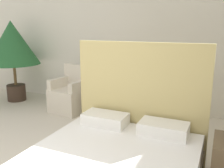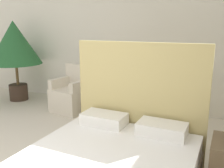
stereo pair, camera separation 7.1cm
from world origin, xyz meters
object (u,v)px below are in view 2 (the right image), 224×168
armchair_near_window_right (120,103)px  side_table (94,104)px  armchair_near_window_left (71,97)px  potted_palm (15,45)px

armchair_near_window_right → side_table: size_ratio=2.12×
armchair_near_window_left → side_table: (0.51, -0.02, -0.08)m
armchair_near_window_right → side_table: 0.52m
armchair_near_window_right → potted_palm: bearing=179.4°
potted_palm → side_table: bearing=-4.4°
armchair_near_window_right → potted_palm: 2.70m
armchair_near_window_left → potted_palm: size_ratio=0.51×
armchair_near_window_left → armchair_near_window_right: 1.03m
armchair_near_window_right → potted_palm: potted_palm is taller
armchair_near_window_right → side_table: (-0.52, -0.02, -0.08)m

